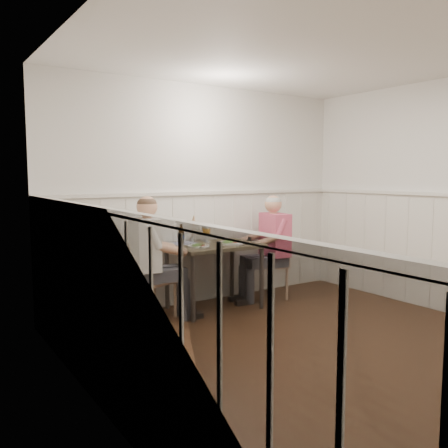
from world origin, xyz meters
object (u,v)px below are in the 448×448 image
man_in_pink (272,255)px  diner_cream (149,269)px  chair_right (271,261)px  chair_left (149,278)px  grass_vase (192,230)px  dining_table (214,253)px  beer_bottle (181,235)px

man_in_pink → diner_cream: diner_cream is taller
chair_right → chair_left: 1.63m
chair_right → grass_vase: size_ratio=2.61×
dining_table → chair_left: size_ratio=1.22×
man_in_pink → dining_table: bearing=177.9°
dining_table → beer_bottle: size_ratio=4.37×
diner_cream → dining_table: bearing=2.8°
chair_left → beer_bottle: bearing=17.2°
beer_bottle → grass_vase: grass_vase is taller
man_in_pink → beer_bottle: size_ratio=5.68×
dining_table → chair_right: chair_right is taller
chair_right → grass_vase: grass_vase is taller
grass_vase → chair_right: bearing=-14.5°
dining_table → grass_vase: bearing=117.5°
chair_left → diner_cream: 0.16m
beer_bottle → grass_vase: size_ratio=0.69×
chair_left → grass_vase: size_ratio=2.47×
man_in_pink → beer_bottle: bearing=168.1°
chair_left → dining_table: bearing=-4.6°
man_in_pink → beer_bottle: (-1.13, 0.24, 0.30)m
dining_table → grass_vase: 0.39m
chair_left → beer_bottle: size_ratio=3.58×
chair_left → man_in_pink: (1.61, -0.09, 0.10)m
man_in_pink → grass_vase: size_ratio=3.93×
chair_left → diner_cream: (-0.05, -0.10, 0.12)m
diner_cream → beer_bottle: size_ratio=5.84×
dining_table → chair_right: size_ratio=1.16×
dining_table → diner_cream: size_ratio=0.75×
diner_cream → beer_bottle: 0.64m
grass_vase → dining_table: bearing=-62.5°
chair_right → dining_table: bearing=-179.3°
chair_left → man_in_pink: man_in_pink is taller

